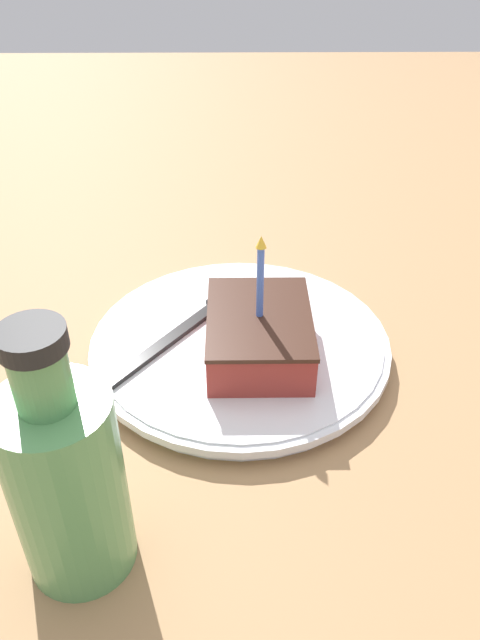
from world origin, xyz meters
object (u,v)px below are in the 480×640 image
cake_slice (259,334)px  plate (240,345)px  bottle (66,479)px  fork (190,325)px

cake_slice → plate: bearing=-52.2°
plate → bottle: size_ratio=1.47×
cake_slice → fork: cake_slice is taller
fork → bottle: (0.06, 0.24, 0.06)m
plate → fork: size_ratio=1.70×
fork → cake_slice: bearing=148.4°
cake_slice → fork: size_ratio=0.74×
fork → bottle: size_ratio=0.87×
plate → cake_slice: size_ratio=2.29×
plate → cake_slice: bearing=127.8°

